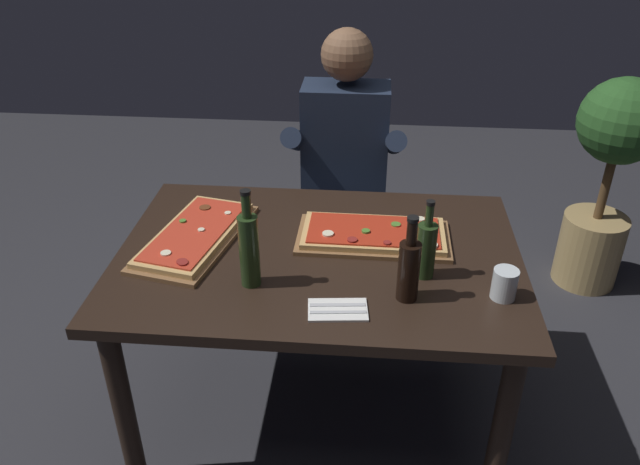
# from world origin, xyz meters

# --- Properties ---
(ground_plane) EXTENTS (6.40, 6.40, 0.00)m
(ground_plane) POSITION_xyz_m (0.00, 0.00, 0.00)
(ground_plane) COLOR #2D2D33
(dining_table) EXTENTS (1.40, 0.96, 0.74)m
(dining_table) POSITION_xyz_m (0.00, 0.00, 0.64)
(dining_table) COLOR black
(dining_table) RESTS_ON ground_plane
(pizza_rectangular_front) EXTENTS (0.55, 0.28, 0.05)m
(pizza_rectangular_front) POSITION_xyz_m (0.19, 0.10, 0.76)
(pizza_rectangular_front) COLOR brown
(pizza_rectangular_front) RESTS_ON dining_table
(pizza_rectangular_left) EXTENTS (0.38, 0.59, 0.05)m
(pizza_rectangular_left) POSITION_xyz_m (-0.45, 0.04, 0.76)
(pizza_rectangular_left) COLOR brown
(pizza_rectangular_left) RESTS_ON dining_table
(wine_bottle_dark) EXTENTS (0.07, 0.07, 0.29)m
(wine_bottle_dark) POSITION_xyz_m (0.30, -0.24, 0.85)
(wine_bottle_dark) COLOR black
(wine_bottle_dark) RESTS_ON dining_table
(oil_bottle_amber) EXTENTS (0.06, 0.06, 0.34)m
(oil_bottle_amber) POSITION_xyz_m (-0.20, -0.20, 0.88)
(oil_bottle_amber) COLOR #233819
(oil_bottle_amber) RESTS_ON dining_table
(vinegar_bottle_green) EXTENTS (0.06, 0.06, 0.28)m
(vinegar_bottle_green) POSITION_xyz_m (0.36, -0.11, 0.84)
(vinegar_bottle_green) COLOR #233819
(vinegar_bottle_green) RESTS_ON dining_table
(tumbler_near_camera) EXTENTS (0.08, 0.08, 0.10)m
(tumbler_near_camera) POSITION_xyz_m (0.59, -0.21, 0.78)
(tumbler_near_camera) COLOR silver
(tumbler_near_camera) RESTS_ON dining_table
(napkin_cutlery_set) EXTENTS (0.19, 0.13, 0.01)m
(napkin_cutlery_set) POSITION_xyz_m (0.09, -0.33, 0.74)
(napkin_cutlery_set) COLOR white
(napkin_cutlery_set) RESTS_ON dining_table
(diner_chair) EXTENTS (0.44, 0.44, 0.87)m
(diner_chair) POSITION_xyz_m (0.05, 0.86, 0.49)
(diner_chair) COLOR black
(diner_chair) RESTS_ON ground_plane
(seated_diner) EXTENTS (0.53, 0.41, 1.33)m
(seated_diner) POSITION_xyz_m (0.05, 0.74, 0.74)
(seated_diner) COLOR #23232D
(seated_diner) RESTS_ON ground_plane
(potted_plant_corner) EXTENTS (0.40, 0.40, 1.08)m
(potted_plant_corner) POSITION_xyz_m (1.31, 1.01, 0.63)
(potted_plant_corner) COLOR tan
(potted_plant_corner) RESTS_ON ground_plane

